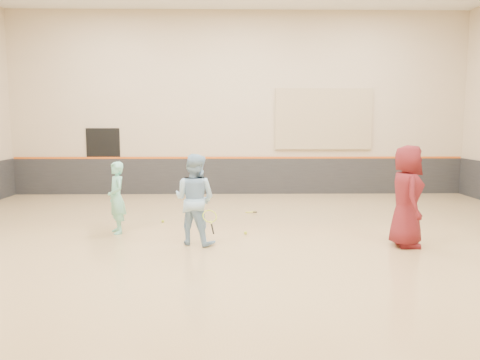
{
  "coord_description": "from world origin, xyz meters",
  "views": [
    {
      "loc": [
        -0.24,
        -9.58,
        2.37
      ],
      "look_at": [
        -0.06,
        0.4,
        1.15
      ],
      "focal_mm": 35.0,
      "sensor_mm": 36.0,
      "label": 1
    }
  ],
  "objects_px": {
    "young_man": "(407,196)",
    "spare_racket": "(251,210)",
    "girl": "(117,198)",
    "instructor": "(195,199)"
  },
  "relations": [
    {
      "from": "young_man",
      "to": "spare_racket",
      "type": "bearing_deg",
      "value": 45.49
    },
    {
      "from": "girl",
      "to": "instructor",
      "type": "relative_size",
      "value": 0.87
    },
    {
      "from": "girl",
      "to": "young_man",
      "type": "xyz_separation_m",
      "value": [
        5.83,
        -1.18,
        0.2
      ]
    },
    {
      "from": "young_man",
      "to": "spare_racket",
      "type": "relative_size",
      "value": 3.07
    },
    {
      "from": "instructor",
      "to": "young_man",
      "type": "bearing_deg",
      "value": -159.45
    },
    {
      "from": "young_man",
      "to": "spare_racket",
      "type": "height_order",
      "value": "young_man"
    },
    {
      "from": "instructor",
      "to": "spare_racket",
      "type": "relative_size",
      "value": 2.79
    },
    {
      "from": "girl",
      "to": "instructor",
      "type": "xyz_separation_m",
      "value": [
        1.75,
        -0.93,
        0.11
      ]
    },
    {
      "from": "girl",
      "to": "instructor",
      "type": "distance_m",
      "value": 1.99
    },
    {
      "from": "instructor",
      "to": "spare_racket",
      "type": "distance_m",
      "value": 3.52
    }
  ]
}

